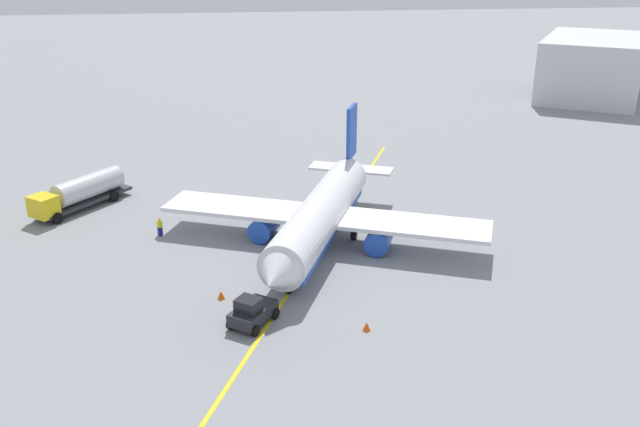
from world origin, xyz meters
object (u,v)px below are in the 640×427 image
at_px(airplane, 321,215).
at_px(safety_cone_nose, 221,295).
at_px(safety_cone_wingtip, 367,326).
at_px(fuel_tanker, 80,192).
at_px(refueling_worker, 160,227).
at_px(pushback_tug, 252,312).

height_order(airplane, safety_cone_nose, airplane).
distance_m(airplane, safety_cone_wingtip, 15.17).
bearing_deg(airplane, fuel_tanker, -116.85).
bearing_deg(safety_cone_wingtip, refueling_worker, -139.98).
distance_m(fuel_tanker, safety_cone_wingtip, 35.55).
height_order(refueling_worker, safety_cone_wingtip, refueling_worker).
height_order(airplane, fuel_tanker, airplane).
xyz_separation_m(airplane, pushback_tug, (13.13, -6.57, -1.67)).
relative_size(refueling_worker, safety_cone_nose, 2.60).
bearing_deg(fuel_tanker, safety_cone_nose, 33.89).
distance_m(refueling_worker, safety_cone_wingtip, 24.09).
relative_size(fuel_tanker, refueling_worker, 5.88).
xyz_separation_m(refueling_worker, safety_cone_nose, (12.65, 5.52, -0.49)).
distance_m(airplane, pushback_tug, 14.78).
bearing_deg(pushback_tug, refueling_worker, -155.13).
distance_m(pushback_tug, safety_cone_nose, 4.60).
bearing_deg(airplane, pushback_tug, -26.56).
bearing_deg(pushback_tug, safety_cone_nose, -151.14).
xyz_separation_m(pushback_tug, safety_cone_nose, (-3.98, -2.20, -0.68)).
distance_m(airplane, fuel_tanker, 25.33).
bearing_deg(airplane, safety_cone_wingtip, 4.63).
xyz_separation_m(airplane, safety_cone_wingtip, (14.94, 1.21, -2.35)).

